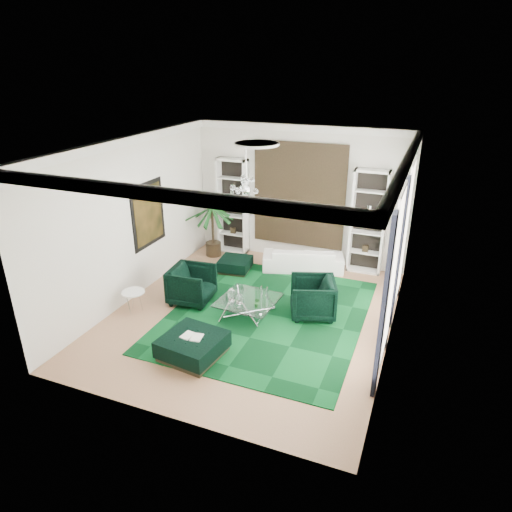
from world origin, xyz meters
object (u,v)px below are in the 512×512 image
at_px(coffee_table, 248,308).
at_px(palm, 212,216).
at_px(ottoman_side, 235,265).
at_px(ottoman_front, 193,346).
at_px(sofa, 303,259).
at_px(armchair_left, 192,285).
at_px(side_table, 134,302).
at_px(armchair_right, 312,298).

bearing_deg(coffee_table, palm, 128.75).
relative_size(ottoman_side, ottoman_front, 0.74).
xyz_separation_m(sofa, armchair_left, (-1.93, -2.75, 0.13)).
relative_size(coffee_table, ottoman_front, 1.13).
bearing_deg(side_table, ottoman_side, 66.58).
xyz_separation_m(armchair_right, palm, (-3.63, 2.31, 0.76)).
distance_m(side_table, palm, 3.78).
relative_size(ottoman_front, palm, 0.45).
xyz_separation_m(sofa, ottoman_front, (-0.84, -4.69, -0.10)).
xyz_separation_m(coffee_table, side_table, (-2.50, -0.77, 0.04)).
distance_m(armchair_left, ottoman_front, 2.24).
bearing_deg(ottoman_side, coffee_table, -58.93).
height_order(armchair_right, ottoman_front, armchair_right).
xyz_separation_m(armchair_right, ottoman_side, (-2.57, 1.52, -0.27)).
distance_m(coffee_table, side_table, 2.61).
bearing_deg(ottoman_side, armchair_left, -97.14).
height_order(sofa, palm, palm).
bearing_deg(ottoman_front, armchair_left, 119.30).
bearing_deg(ottoman_side, palm, 143.12).
bearing_deg(side_table, sofa, 51.41).
bearing_deg(palm, armchair_right, -32.45).
height_order(armchair_left, palm, palm).
height_order(armchair_left, armchair_right, armchair_right).
relative_size(sofa, coffee_table, 1.76).
xyz_separation_m(sofa, ottoman_side, (-1.68, -0.80, -0.14)).
bearing_deg(coffee_table, armchair_left, 174.51).
relative_size(ottoman_front, side_table, 2.11).
xyz_separation_m(sofa, armchair_right, (0.89, -2.32, 0.13)).
bearing_deg(armchair_left, palm, 11.24).
relative_size(armchair_right, coffee_table, 0.80).
height_order(coffee_table, ottoman_side, coffee_table).
bearing_deg(ottoman_side, side_table, -113.42).
xyz_separation_m(sofa, palm, (-2.73, -0.01, 0.89)).
xyz_separation_m(ottoman_side, side_table, (-1.24, -2.86, 0.07)).
xyz_separation_m(ottoman_side, ottoman_front, (0.84, -3.89, 0.04)).
xyz_separation_m(ottoman_front, palm, (-1.90, 4.67, 0.99)).
bearing_deg(armchair_right, ottoman_front, -55.42).
distance_m(armchair_right, ottoman_side, 3.00).
bearing_deg(side_table, coffee_table, 17.08).
relative_size(armchair_left, coffee_table, 0.79).
height_order(armchair_left, side_table, armchair_left).
distance_m(armchair_left, coffee_table, 1.53).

